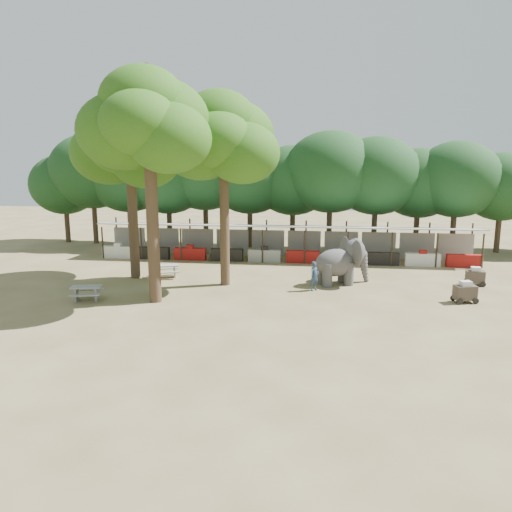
# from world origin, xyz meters

# --- Properties ---
(ground) EXTENTS (100.00, 100.00, 0.00)m
(ground) POSITION_xyz_m (0.00, 0.00, 0.00)
(ground) COLOR brown
(ground) RESTS_ON ground
(vendor_stalls) EXTENTS (28.00, 2.99, 2.80)m
(vendor_stalls) POSITION_xyz_m (-0.00, 13.84, 1.18)
(vendor_stalls) COLOR #ABAEB2
(vendor_stalls) RESTS_ON ground
(yard_tree_left) EXTENTS (7.10, 6.90, 11.02)m
(yard_tree_left) POSITION_xyz_m (-9.13, 7.19, 8.20)
(yard_tree_left) COLOR #332316
(yard_tree_left) RESTS_ON ground
(yard_tree_center) EXTENTS (7.10, 6.90, 12.04)m
(yard_tree_center) POSITION_xyz_m (-6.13, 2.19, 9.21)
(yard_tree_center) COLOR #332316
(yard_tree_center) RESTS_ON ground
(yard_tree_back) EXTENTS (7.10, 6.90, 11.36)m
(yard_tree_back) POSITION_xyz_m (-3.13, 6.19, 8.54)
(yard_tree_back) COLOR #332316
(yard_tree_back) RESTS_ON ground
(backdrop_trees) EXTENTS (46.46, 5.95, 8.33)m
(backdrop_trees) POSITION_xyz_m (0.00, 19.00, 5.51)
(backdrop_trees) COLOR #332316
(backdrop_trees) RESTS_ON ground
(elephant) EXTENTS (3.68, 2.93, 2.76)m
(elephant) POSITION_xyz_m (3.95, 7.07, 1.38)
(elephant) COLOR #3E3C3C
(elephant) RESTS_ON ground
(handler) EXTENTS (0.71, 0.73, 1.70)m
(handler) POSITION_xyz_m (2.34, 5.32, 0.85)
(handler) COLOR #26384C
(handler) RESTS_ON ground
(picnic_table_near) EXTENTS (1.87, 1.75, 0.79)m
(picnic_table_near) POSITION_xyz_m (-9.71, 1.69, 0.51)
(picnic_table_near) COLOR gray
(picnic_table_near) RESTS_ON ground
(picnic_table_far) EXTENTS (1.97, 1.87, 0.80)m
(picnic_table_far) POSITION_xyz_m (-7.09, 7.29, 0.53)
(picnic_table_far) COLOR gray
(picnic_table_far) RESTS_ON ground
(cart_front) EXTENTS (1.36, 1.07, 1.17)m
(cart_front) POSITION_xyz_m (10.25, 3.90, 0.58)
(cart_front) COLOR #372C26
(cart_front) RESTS_ON ground
(cart_back) EXTENTS (1.22, 0.86, 1.12)m
(cart_back) POSITION_xyz_m (11.87, 7.76, 0.55)
(cart_back) COLOR #372C26
(cart_back) RESTS_ON ground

